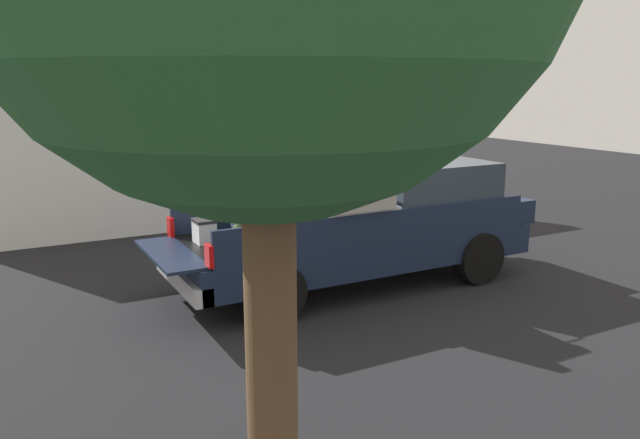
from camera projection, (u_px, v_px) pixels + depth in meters
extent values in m
plane|color=black|center=(353.00, 284.00, 9.85)|extent=(40.00, 40.00, 0.00)
cube|color=#162138|center=(354.00, 246.00, 9.71)|extent=(5.50, 1.92, 0.46)
cube|color=black|center=(284.00, 239.00, 9.10)|extent=(2.80, 1.80, 0.04)
cube|color=#162138|center=(259.00, 212.00, 9.85)|extent=(2.80, 0.06, 0.50)
cube|color=#162138|center=(313.00, 238.00, 8.26)|extent=(2.80, 0.06, 0.50)
cube|color=#162138|center=(364.00, 214.00, 9.69)|extent=(0.06, 1.80, 0.50)
cube|color=#162138|center=(170.00, 254.00, 8.33)|extent=(0.55, 1.80, 0.04)
cube|color=#B2B2B7|center=(330.00, 201.00, 9.35)|extent=(1.25, 1.92, 0.04)
cube|color=#162138|center=(425.00, 207.00, 10.23)|extent=(2.30, 1.92, 0.50)
cube|color=#2D3842|center=(421.00, 177.00, 10.08)|extent=(1.94, 1.76, 0.52)
cube|color=#162138|center=(487.00, 203.00, 10.87)|extent=(0.40, 1.82, 0.38)
cube|color=#B2B2B7|center=(183.00, 278.00, 8.48)|extent=(0.24, 1.92, 0.24)
cube|color=red|center=(171.00, 227.00, 9.17)|extent=(0.06, 0.20, 0.28)
cube|color=red|center=(209.00, 256.00, 7.66)|extent=(0.06, 0.20, 0.28)
cylinder|color=black|center=(411.00, 234.00, 11.33)|extent=(0.82, 0.30, 0.82)
cylinder|color=black|center=(478.00, 258.00, 9.81)|extent=(0.82, 0.30, 0.82)
cylinder|color=black|center=(228.00, 260.00, 9.71)|extent=(0.82, 0.30, 0.82)
cylinder|color=black|center=(275.00, 293.00, 8.19)|extent=(0.82, 0.30, 0.82)
cube|color=#474C56|center=(264.00, 231.00, 8.49)|extent=(0.40, 0.55, 0.50)
cube|color=#31353C|center=(263.00, 211.00, 8.43)|extent=(0.44, 0.59, 0.05)
ellipsoid|color=#384728|center=(243.00, 226.00, 8.90)|extent=(0.20, 0.31, 0.43)
ellipsoid|color=#384728|center=(236.00, 231.00, 8.86)|extent=(0.09, 0.22, 0.19)
ellipsoid|color=#283351|center=(242.00, 221.00, 9.24)|extent=(0.20, 0.37, 0.42)
ellipsoid|color=#283351|center=(235.00, 226.00, 9.20)|extent=(0.09, 0.26, 0.18)
cube|color=white|center=(204.00, 232.00, 8.80)|extent=(0.26, 0.34, 0.30)
cube|color=#262628|center=(204.00, 221.00, 8.77)|extent=(0.28, 0.36, 0.04)
cube|color=#9E9993|center=(330.00, 186.00, 9.30)|extent=(0.95, 2.07, 0.42)
cube|color=#9E9993|center=(307.00, 160.00, 9.03)|extent=(0.16, 2.07, 0.40)
cube|color=#9E9993|center=(305.00, 157.00, 10.06)|extent=(0.71, 0.20, 0.22)
cube|color=#9E9993|center=(367.00, 172.00, 8.45)|extent=(0.71, 0.20, 0.22)
cube|color=yellow|center=(316.00, 141.00, 9.57)|extent=(1.05, 0.03, 0.02)
cube|color=yellow|center=(347.00, 147.00, 8.77)|extent=(1.05, 0.03, 0.02)
cube|color=white|center=(218.00, 152.00, 13.51)|extent=(9.71, 0.36, 3.21)
cylinder|color=#3F4C66|center=(397.00, 207.00, 13.56)|extent=(0.56, 0.56, 0.90)
cylinder|color=#3F4C66|center=(398.00, 184.00, 13.45)|extent=(0.60, 0.60, 0.08)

